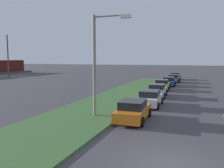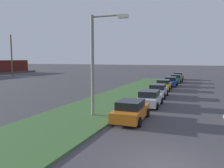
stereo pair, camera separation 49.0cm
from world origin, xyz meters
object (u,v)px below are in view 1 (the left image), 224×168
parked_car_white (150,98)px  parked_car_yellow (162,85)px  parked_car_orange (133,111)px  parked_car_red (175,76)px  parked_car_blue (169,81)px  distant_utility_pole (8,56)px  parked_car_silver (157,90)px  parked_car_green (174,79)px  streetlight (99,58)px

parked_car_white → parked_car_yellow: same height
parked_car_orange → parked_car_red: (34.31, 0.14, 0.00)m
parked_car_orange → parked_car_blue: 22.12m
parked_car_white → parked_car_red: (28.87, 0.27, 0.00)m
parked_car_orange → parked_car_white: 5.45m
parked_car_blue → parked_car_red: bearing=-2.2°
distant_utility_pole → parked_car_yellow: bearing=-105.6°
parked_car_silver → parked_car_red: (23.41, 0.04, 0.00)m
parked_car_silver → parked_car_yellow: same height
parked_car_green → parked_car_blue: bearing=179.5°
parked_car_orange → distant_utility_pole: bearing=52.8°
parked_car_yellow → parked_car_blue: bearing=-6.0°
parked_car_yellow → streetlight: streetlight is taller
parked_car_green → distant_utility_pole: size_ratio=0.44×
parked_car_blue → parked_car_red: same height
distant_utility_pole → parked_car_blue: bearing=-97.9°
streetlight → parked_car_blue: bearing=-6.7°
parked_car_blue → streetlight: bearing=170.9°
parked_car_yellow → distant_utility_pole: (10.54, 37.84, 4.28)m
parked_car_orange → parked_car_silver: size_ratio=1.00×
parked_car_green → streetlight: 28.29m
parked_car_blue → parked_car_green: 5.87m
streetlight → distant_utility_pole: distant_utility_pole is taller
streetlight → parked_car_green: bearing=-5.8°
parked_car_silver → parked_car_green: 17.08m
parked_car_green → streetlight: streetlight is taller
parked_car_yellow → parked_car_green: size_ratio=1.00×
parked_car_blue → parked_car_green: size_ratio=1.00×
parked_car_silver → parked_car_blue: same height
parked_car_yellow → streetlight: size_ratio=0.58×
parked_car_orange → streetlight: size_ratio=0.58×
parked_car_white → parked_car_red: bearing=-0.5°
parked_car_white → parked_car_red: 28.87m
parked_car_silver → parked_car_red: same height
parked_car_white → distant_utility_pole: (22.00, 38.39, 4.28)m
parked_car_silver → streetlight: (-10.83, 2.57, 3.67)m
parked_car_silver → parked_car_yellow: bearing=0.7°
parked_car_silver → parked_car_green: bearing=-3.1°
parked_car_orange → parked_car_green: (27.98, -0.14, 0.00)m
parked_car_green → streetlight: bearing=176.0°
parked_car_red → parked_car_white: bearing=178.5°
parked_car_orange → parked_car_silver: 10.91m
parked_car_orange → parked_car_yellow: size_ratio=0.99×
parked_car_white → parked_car_silver: 5.46m
parked_car_white → parked_car_green: same height
parked_car_white → parked_car_yellow: bearing=1.7°
parked_car_silver → distant_utility_pole: size_ratio=0.44×
parked_car_orange → parked_car_white: size_ratio=1.00×
parked_car_white → streetlight: bearing=151.4°
parked_car_red → distant_utility_pole: (-6.87, 38.11, 4.28)m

